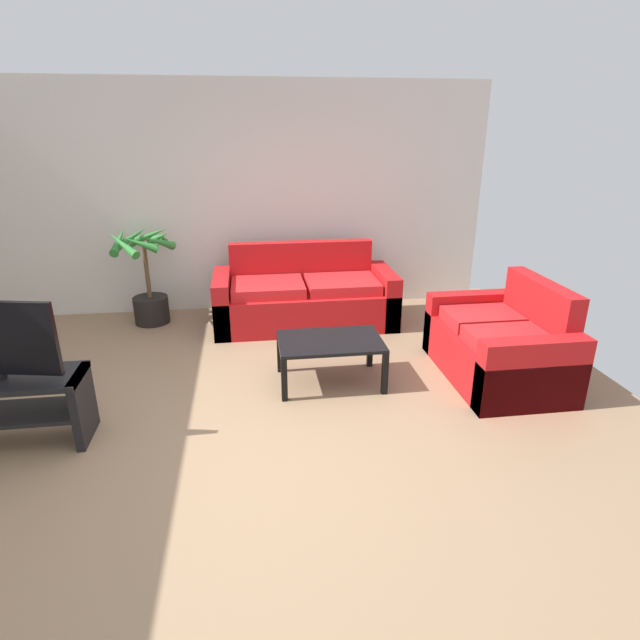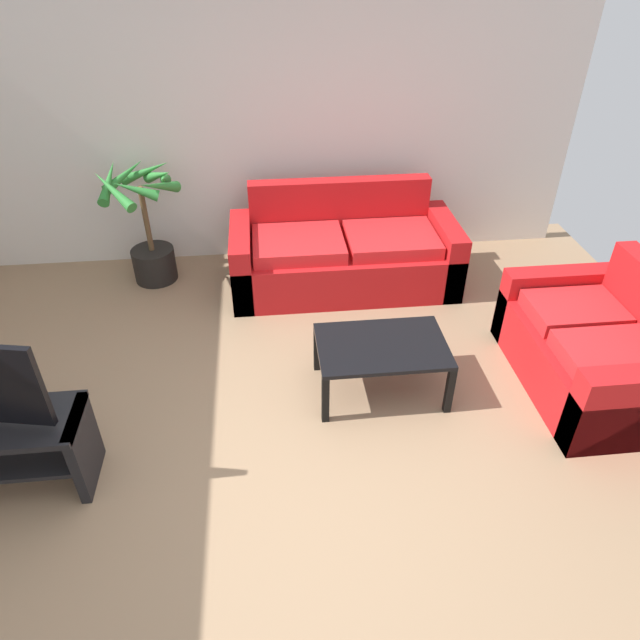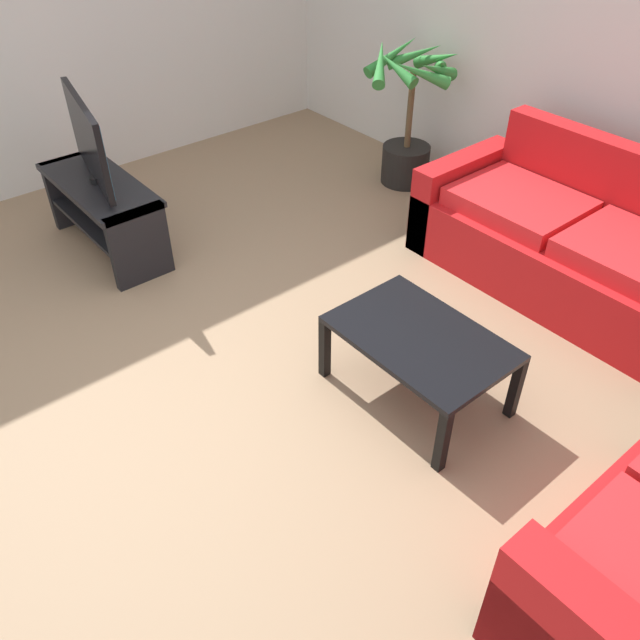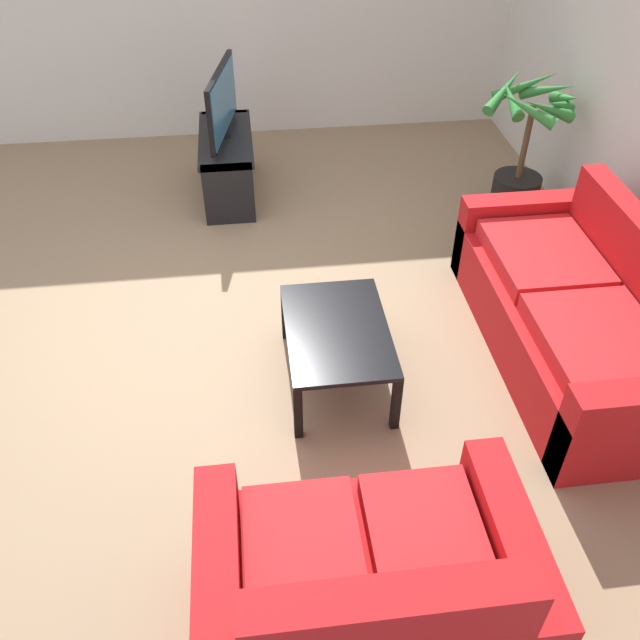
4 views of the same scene
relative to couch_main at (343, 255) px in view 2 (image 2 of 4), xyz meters
name	(u,v)px [view 2 (image 2 of 4)]	position (x,y,z in m)	size (l,w,h in m)	color
ground_plane	(288,478)	(-0.66, -2.28, -0.30)	(6.60, 6.60, 0.00)	#937556
wall_back	(263,120)	(-0.66, 0.72, 1.05)	(6.00, 0.06, 2.70)	silver
couch_main	(343,255)	(0.00, 0.00, 0.00)	(2.06, 0.90, 0.90)	red
couch_loveseat	(595,351)	(1.62, -1.62, -0.01)	(0.90, 1.40, 0.90)	red
coffee_table	(382,350)	(0.06, -1.52, 0.06)	(0.92, 0.61, 0.42)	black
potted_palm	(148,231)	(-1.79, 0.27, 0.21)	(0.76, 0.75, 1.13)	black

